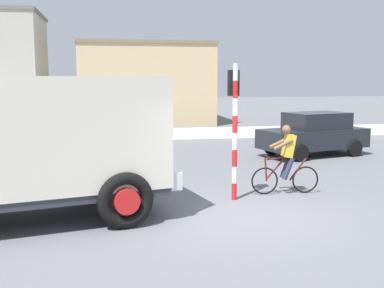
{
  "coord_description": "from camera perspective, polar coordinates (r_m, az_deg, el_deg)",
  "views": [
    {
      "loc": [
        -2.79,
        -9.36,
        2.87
      ],
      "look_at": [
        -0.7,
        2.5,
        1.2
      ],
      "focal_mm": 44.81,
      "sensor_mm": 36.0,
      "label": 1
    }
  ],
  "objects": [
    {
      "name": "cyclist",
      "position": [
        12.07,
        11.14,
        -1.82
      ],
      "size": [
        1.73,
        0.5,
        1.72
      ],
      "color": "black",
      "rests_on": "ground"
    },
    {
      "name": "ground_plane",
      "position": [
        10.18,
        6.4,
        -8.53
      ],
      "size": [
        120.0,
        120.0,
        0.0
      ],
      "primitive_type": "plane",
      "color": "slate"
    },
    {
      "name": "truck_foreground",
      "position": [
        10.04,
        -18.71,
        0.6
      ],
      "size": [
        5.83,
        3.71,
        2.9
      ],
      "color": "silver",
      "rests_on": "ground"
    },
    {
      "name": "building_mid_block",
      "position": [
        31.42,
        -5.71,
        7.2
      ],
      "size": [
        8.24,
        7.32,
        5.02
      ],
      "color": "#D1B284",
      "rests_on": "ground"
    },
    {
      "name": "car_red_near",
      "position": [
        18.29,
        14.32,
        1.2
      ],
      "size": [
        4.31,
        2.72,
        1.6
      ],
      "color": "#1E2328",
      "rests_on": "ground"
    },
    {
      "name": "sidewalk_far",
      "position": [
        23.58,
        -3.14,
        1.08
      ],
      "size": [
        80.0,
        5.0,
        0.16
      ],
      "primitive_type": "cube",
      "color": "#ADADA8",
      "rests_on": "ground"
    },
    {
      "name": "traffic_light_pole",
      "position": [
        11.23,
        5.05,
        3.76
      ],
      "size": [
        0.24,
        0.43,
        3.2
      ],
      "color": "red",
      "rests_on": "ground"
    },
    {
      "name": "pedestrian_near_kerb",
      "position": [
        17.7,
        -16.51,
        1.0
      ],
      "size": [
        0.34,
        0.22,
        1.62
      ],
      "color": "#2D334C",
      "rests_on": "ground"
    }
  ]
}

